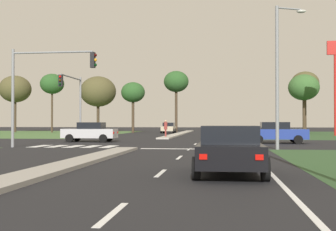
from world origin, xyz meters
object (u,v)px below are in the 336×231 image
traffic_signal_far_left (73,95)px  treeline_second (52,84)px  car_black_fourth (230,150)px  street_lamp_second (280,69)px  car_silver_second (90,132)px  pedestrian_at_median (166,126)px  car_beige_third (169,128)px  treeline_fifth (176,82)px  traffic_signal_near_left (42,79)px  treeline_near (15,89)px  treeline_fourth (133,93)px  treeline_seventh (305,83)px  treeline_sixth (304,88)px  car_blue_near (276,132)px  fastfood_pole_sign (335,66)px  treeline_third (98,92)px

traffic_signal_far_left → treeline_second: (-12.50, 26.30, 3.34)m
car_black_fourth → street_lamp_second: street_lamp_second is taller
car_silver_second → pedestrian_at_median: size_ratio=2.57×
car_beige_third → treeline_fifth: size_ratio=0.44×
treeline_fifth → street_lamp_second: bearing=-76.1°
car_beige_third → traffic_signal_near_left: (-3.51, -36.23, 3.49)m
car_silver_second → traffic_signal_far_left: (-2.58, 3.44, 3.19)m
pedestrian_at_median → treeline_fifth: (-1.46, 24.38, 6.65)m
car_beige_third → treeline_near: (-24.67, 3.07, 5.98)m
traffic_signal_near_left → treeline_fourth: 37.71m
street_lamp_second → treeline_seventh: size_ratio=0.90×
traffic_signal_far_left → treeline_sixth: size_ratio=0.69×
car_blue_near → fastfood_pole_sign: fastfood_pole_sign is taller
car_blue_near → treeline_near: size_ratio=0.49×
treeline_near → treeline_seventh: (44.78, 2.92, 0.68)m
traffic_signal_far_left → treeline_seventh: 40.29m
fastfood_pole_sign → treeline_near: (-45.22, 12.92, -1.29)m
car_black_fourth → treeline_sixth: bearing=77.3°
treeline_near → treeline_sixth: bearing=-2.8°
car_beige_third → treeline_near: size_ratio=0.47×
car_black_fourth → pedestrian_at_median: size_ratio=2.52×
car_beige_third → traffic_signal_near_left: size_ratio=0.68×
car_blue_near → treeline_near: treeline_near is taller
car_blue_near → fastfood_pole_sign: bearing=154.9°
treeline_sixth → treeline_second: bearing=179.4°
treeline_fourth → car_blue_near: bearing=-60.8°
traffic_signal_far_left → treeline_seventh: bearing=50.5°
traffic_signal_far_left → treeline_fifth: treeline_fifth is taller
car_beige_third → street_lamp_second: 38.19m
pedestrian_at_median → treeline_fourth: (-7.47, 20.36, 4.78)m
traffic_signal_near_left → treeline_fifth: 41.99m
car_beige_third → treeline_second: (-17.93, 1.33, 6.55)m
treeline_fourth → street_lamp_second: bearing=-66.6°
traffic_signal_near_left → treeline_second: bearing=111.0°
treeline_near → treeline_sixth: treeline_near is taller
traffic_signal_far_left → treeline_second: treeline_second is taller
car_silver_second → fastfood_pole_sign: fastfood_pole_sign is taller
traffic_signal_near_left → treeline_sixth: 43.51m
car_beige_third → treeline_sixth: (19.00, 0.94, 5.64)m
traffic_signal_far_left → treeline_second: size_ratio=0.64×
street_lamp_second → treeline_fifth: 43.19m
traffic_signal_far_left → treeline_third: treeline_third is taller
treeline_third → car_silver_second: bearing=-75.0°
fastfood_pole_sign → treeline_fifth: bearing=142.6°
car_black_fourth → treeline_fifth: bearing=97.6°
pedestrian_at_median → treeline_sixth: (17.00, 19.91, 5.27)m
treeline_third → treeline_seventh: 31.79m
street_lamp_second → treeline_near: (-35.53, 39.47, 2.11)m
traffic_signal_far_left → car_black_fourth: bearing=-61.3°
car_beige_third → fastfood_pole_sign: size_ratio=0.38×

